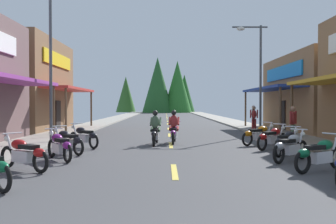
% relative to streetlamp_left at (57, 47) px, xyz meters
% --- Properties ---
extents(ground, '(10.26, 98.71, 0.10)m').
position_rel_streetlamp_left_xyz_m(ground, '(5.23, 19.37, -4.53)').
color(ground, '#424244').
extents(sidewalk_left, '(2.67, 98.71, 0.12)m').
position_rel_streetlamp_left_xyz_m(sidewalk_left, '(-1.23, 19.37, -4.42)').
color(sidewalk_left, gray).
rests_on(sidewalk_left, ground).
extents(sidewalk_right, '(2.67, 98.71, 0.12)m').
position_rel_streetlamp_left_xyz_m(sidewalk_right, '(11.70, 19.37, -4.42)').
color(sidewalk_right, gray).
rests_on(sidewalk_right, ground).
extents(centerline_dashes, '(0.16, 74.44, 0.01)m').
position_rel_streetlamp_left_xyz_m(centerline_dashes, '(5.23, 23.14, -4.48)').
color(centerline_dashes, '#E0C64C').
rests_on(centerline_dashes, ground).
extents(storefront_left_far, '(9.34, 9.10, 6.33)m').
position_rel_streetlamp_left_xyz_m(storefront_left_far, '(-6.30, 9.05, -1.32)').
color(storefront_left_far, brown).
rests_on(storefront_left_far, ground).
extents(storefront_right_far, '(9.08, 10.61, 5.15)m').
position_rel_streetlamp_left_xyz_m(storefront_right_far, '(16.63, 8.23, -1.91)').
color(storefront_right_far, olive).
rests_on(storefront_right_far, ground).
extents(streetlamp_left, '(2.13, 0.30, 7.00)m').
position_rel_streetlamp_left_xyz_m(streetlamp_left, '(0.00, 0.00, 0.00)').
color(streetlamp_left, '#474C51').
rests_on(streetlamp_left, ground).
extents(streetlamp_right, '(2.13, 0.30, 6.61)m').
position_rel_streetlamp_left_xyz_m(streetlamp_right, '(10.45, 5.42, -0.21)').
color(streetlamp_right, '#474C51').
rests_on(streetlamp_right, ground).
extents(motorcycle_parked_right_2, '(1.86, 1.22, 1.04)m').
position_rel_streetlamp_left_xyz_m(motorcycle_parked_right_2, '(9.22, -7.22, -3.99)').
color(motorcycle_parked_right_2, black).
rests_on(motorcycle_parked_right_2, ground).
extents(motorcycle_parked_right_3, '(1.63, 1.54, 1.04)m').
position_rel_streetlamp_left_xyz_m(motorcycle_parked_right_3, '(9.01, -5.43, -3.99)').
color(motorcycle_parked_right_3, black).
rests_on(motorcycle_parked_right_3, ground).
extents(motorcycle_parked_right_4, '(1.47, 1.69, 1.04)m').
position_rel_streetlamp_left_xyz_m(motorcycle_parked_right_4, '(9.37, -3.96, -3.99)').
color(motorcycle_parked_right_4, black).
rests_on(motorcycle_parked_right_4, ground).
extents(motorcycle_parked_right_5, '(1.67, 1.49, 1.04)m').
position_rel_streetlamp_left_xyz_m(motorcycle_parked_right_5, '(9.36, -2.13, -3.99)').
color(motorcycle_parked_right_5, black).
rests_on(motorcycle_parked_right_5, ground).
extents(motorcycle_parked_right_6, '(1.87, 1.22, 1.04)m').
position_rel_streetlamp_left_xyz_m(motorcycle_parked_right_6, '(9.21, -0.54, -3.99)').
color(motorcycle_parked_right_6, black).
rests_on(motorcycle_parked_right_6, ground).
extents(motorcycle_parked_left_1, '(1.81, 1.31, 1.04)m').
position_rel_streetlamp_left_xyz_m(motorcycle_parked_left_1, '(1.06, -7.03, -3.99)').
color(motorcycle_parked_left_1, black).
rests_on(motorcycle_parked_left_1, ground).
extents(motorcycle_parked_left_2, '(1.31, 1.81, 1.04)m').
position_rel_streetlamp_left_xyz_m(motorcycle_parked_left_2, '(1.50, -5.08, -3.99)').
color(motorcycle_parked_left_2, black).
rests_on(motorcycle_parked_left_2, ground).
extents(motorcycle_parked_left_3, '(1.62, 1.55, 1.04)m').
position_rel_streetlamp_left_xyz_m(motorcycle_parked_left_3, '(1.36, -3.51, -3.99)').
color(motorcycle_parked_left_3, black).
rests_on(motorcycle_parked_left_3, ground).
extents(motorcycle_parked_left_4, '(1.60, 1.57, 1.04)m').
position_rel_streetlamp_left_xyz_m(motorcycle_parked_left_4, '(1.52, -1.44, -3.99)').
color(motorcycle_parked_left_4, black).
rests_on(motorcycle_parked_left_4, ground).
extents(rider_cruising_lead, '(0.60, 2.14, 1.57)m').
position_rel_streetlamp_left_xyz_m(rider_cruising_lead, '(4.54, -0.33, -3.83)').
color(rider_cruising_lead, black).
rests_on(rider_cruising_lead, ground).
extents(rider_cruising_trailing, '(0.60, 2.14, 1.57)m').
position_rel_streetlamp_left_xyz_m(rider_cruising_trailing, '(5.39, 0.30, -3.83)').
color(rider_cruising_trailing, black).
rests_on(rider_cruising_trailing, ground).
extents(pedestrian_by_shop, '(0.40, 0.51, 1.76)m').
position_rel_streetlamp_left_xyz_m(pedestrian_by_shop, '(11.52, 10.50, -3.46)').
color(pedestrian_by_shop, black).
rests_on(pedestrian_by_shop, ground).
extents(pedestrian_browsing, '(0.44, 0.44, 1.77)m').
position_rel_streetlamp_left_xyz_m(pedestrian_browsing, '(10.94, 0.03, -3.45)').
color(pedestrian_browsing, '#3F593F').
rests_on(pedestrian_browsing, ground).
extents(pedestrian_waiting, '(0.57, 0.29, 1.70)m').
position_rel_streetlamp_left_xyz_m(pedestrian_waiting, '(11.07, 8.35, -3.49)').
color(pedestrian_waiting, maroon).
rests_on(pedestrian_waiting, ground).
extents(treeline_backdrop, '(18.43, 10.53, 12.29)m').
position_rel_streetlamp_left_xyz_m(treeline_backdrop, '(4.70, 67.84, 1.04)').
color(treeline_backdrop, '#2E5B23').
rests_on(treeline_backdrop, ground).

